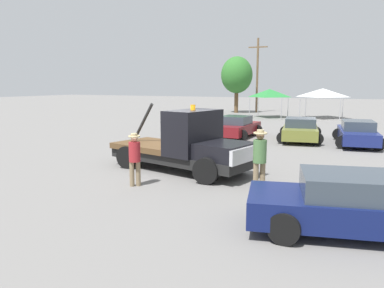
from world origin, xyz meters
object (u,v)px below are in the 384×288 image
(person_at_hood, at_px, (135,155))
(parked_car_navy, at_px, (357,133))
(parked_car_olive, at_px, (300,130))
(parked_car_tan, at_px, (196,123))
(tree_left, at_px, (237,75))
(utility_pole, at_px, (257,73))
(tow_truck, at_px, (187,146))
(foreground_car, at_px, (358,205))
(canopy_tent_white, at_px, (323,93))
(canopy_tent_green, at_px, (270,93))
(parked_car_maroon, at_px, (236,127))
(person_near_truck, at_px, (260,155))

(person_at_hood, height_order, parked_car_navy, person_at_hood)
(parked_car_olive, bearing_deg, person_at_hood, 157.04)
(parked_car_tan, bearing_deg, person_at_hood, -169.92)
(tree_left, bearing_deg, utility_pole, 35.86)
(tow_truck, xyz_separation_m, parked_car_navy, (5.53, 9.57, -0.32))
(foreground_car, xyz_separation_m, person_at_hood, (-6.59, 1.21, 0.36))
(canopy_tent_white, bearing_deg, canopy_tent_green, -164.24)
(foreground_car, relative_size, parked_car_maroon, 1.17)
(person_at_hood, relative_size, parked_car_olive, 0.35)
(parked_car_tan, bearing_deg, parked_car_maroon, -112.32)
(tow_truck, xyz_separation_m, parked_car_tan, (-4.48, 10.49, -0.33))
(canopy_tent_white, bearing_deg, parked_car_olive, -87.81)
(parked_car_maroon, bearing_deg, tree_left, 20.10)
(person_near_truck, distance_m, canopy_tent_white, 27.13)
(parked_car_tan, bearing_deg, canopy_tent_white, -28.99)
(person_at_hood, xyz_separation_m, utility_pole, (-5.27, 33.06, 3.48))
(canopy_tent_white, bearing_deg, utility_pole, 148.28)
(utility_pole, bearing_deg, tow_truck, -79.03)
(tow_truck, height_order, utility_pole, utility_pole)
(foreground_car, xyz_separation_m, parked_car_maroon, (-7.26, 13.32, -0.00))
(person_at_hood, xyz_separation_m, parked_car_navy, (6.17, 12.09, -0.36))
(parked_car_navy, xyz_separation_m, canopy_tent_green, (-8.44, 14.79, 1.75))
(canopy_tent_white, bearing_deg, parked_car_tan, -112.66)
(tow_truck, xyz_separation_m, person_near_truck, (3.11, -1.36, 0.14))
(person_near_truck, distance_m, utility_pole, 33.31)
(tow_truck, distance_m, tree_left, 30.32)
(person_at_hood, xyz_separation_m, canopy_tent_green, (-2.28, 26.88, 1.39))
(parked_car_tan, xyz_separation_m, parked_car_olive, (6.96, -0.63, 0.00))
(canopy_tent_white, bearing_deg, foreground_car, -82.14)
(person_near_truck, relative_size, parked_car_navy, 0.38)
(canopy_tent_green, distance_m, tree_left, 7.13)
(person_near_truck, height_order, parked_car_olive, person_near_truck)
(person_near_truck, distance_m, parked_car_tan, 14.07)
(tow_truck, distance_m, canopy_tent_white, 25.82)
(person_near_truck, xyz_separation_m, utility_pole, (-9.02, 31.89, 3.38))
(person_near_truck, distance_m, parked_car_navy, 11.20)
(person_at_hood, bearing_deg, parked_car_navy, 111.13)
(parked_car_olive, height_order, canopy_tent_green, canopy_tent_green)
(parked_car_navy, bearing_deg, parked_car_maroon, 82.38)
(tow_truck, relative_size, person_at_hood, 3.54)
(parked_car_tan, relative_size, tree_left, 0.70)
(canopy_tent_green, distance_m, utility_pole, 7.18)
(parked_car_tan, distance_m, canopy_tent_green, 14.06)
(parked_car_navy, bearing_deg, utility_pole, 21.14)
(person_near_truck, relative_size, parked_car_olive, 0.39)
(person_at_hood, bearing_deg, canopy_tent_white, 133.05)
(person_at_hood, bearing_deg, canopy_tent_green, 142.99)
(person_at_hood, height_order, parked_car_tan, person_at_hood)
(tow_truck, bearing_deg, parked_car_navy, 73.11)
(foreground_car, bearing_deg, person_near_truck, 126.77)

